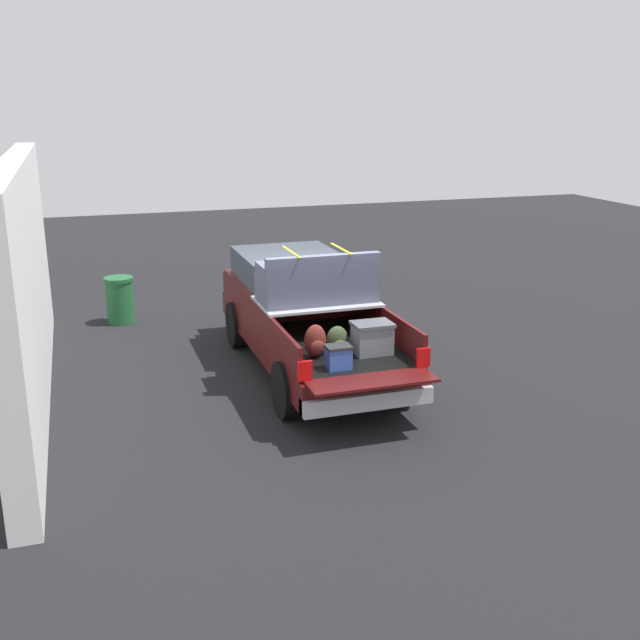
{
  "coord_description": "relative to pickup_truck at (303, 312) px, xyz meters",
  "views": [
    {
      "loc": [
        -11.73,
        3.65,
        4.56
      ],
      "look_at": [
        -0.6,
        0.0,
        1.1
      ],
      "focal_mm": 42.16,
      "sensor_mm": 36.0,
      "label": 1
    }
  ],
  "objects": [
    {
      "name": "ground_plane",
      "position": [
        -0.37,
        0.0,
        -0.97
      ],
      "size": [
        40.0,
        40.0,
        0.0
      ],
      "primitive_type": "plane",
      "color": "black"
    },
    {
      "name": "building_facade",
      "position": [
        -0.08,
        4.45,
        0.88
      ],
      "size": [
        8.86,
        0.36,
        3.71
      ],
      "primitive_type": "cube",
      "color": "white",
      "rests_on": "ground_plane"
    },
    {
      "name": "pickup_truck",
      "position": [
        0.0,
        0.0,
        0.0
      ],
      "size": [
        6.05,
        2.06,
        2.23
      ],
      "color": "#470F0F",
      "rests_on": "ground_plane"
    },
    {
      "name": "trash_can",
      "position": [
        3.71,
        2.9,
        -0.48
      ],
      "size": [
        0.6,
        0.6,
        0.98
      ],
      "color": "#1E592D",
      "rests_on": "ground_plane"
    }
  ]
}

